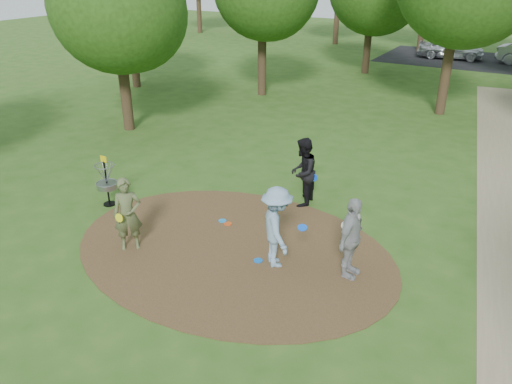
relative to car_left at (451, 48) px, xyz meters
The scene contains 13 objects.
ground 29.74m from the car_left, 89.40° to the right, with size 100.00×100.00×0.00m, color #2D5119.
dirt_clearing 29.74m from the car_left, 89.40° to the right, with size 8.40×8.40×0.02m, color #47301C.
parking_lot 2.45m from the car_left, ahead, with size 14.00×8.00×0.01m, color black.
player_observer_with_disc 31.00m from the car_left, 93.58° to the right, with size 0.81×0.81×1.90m.
player_throwing_with_disc 29.81m from the car_left, 86.97° to the right, with size 1.49×1.46×2.00m.
player_walking_with_disc 26.56m from the car_left, 88.42° to the right, with size 0.91×1.10×2.04m.
player_waiting_with_disc 29.54m from the car_left, 83.71° to the right, with size 0.53×1.16×1.96m.
disc_ground_cyan 28.67m from the car_left, 91.39° to the right, with size 0.22×0.22×0.02m, color #1A83D0.
disc_ground_blue 29.93m from the car_left, 87.79° to the right, with size 0.22×0.22×0.02m, color blue.
disc_ground_red 28.73m from the car_left, 90.94° to the right, with size 0.22×0.22×0.02m, color #D14614.
car_left is the anchor object (origin of this frame).
disc_golf_basket 29.73m from the car_left, 98.10° to the right, with size 0.63×0.63×1.54m.
tree_ring 20.58m from the car_left, 85.67° to the right, with size 37.31×45.81×9.32m.
Camera 1 is at (5.87, -9.00, 6.65)m, focal length 35.00 mm.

